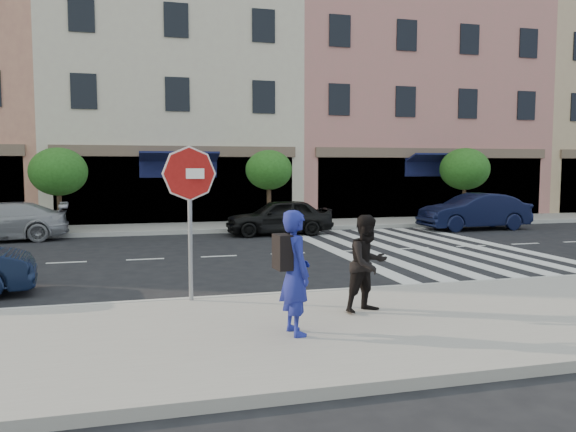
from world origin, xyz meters
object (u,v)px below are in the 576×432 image
object	(u,v)px
walker	(368,264)
stop_sign	(190,190)
car_far_right	(474,212)
photographer	(295,272)
car_far_mid	(279,217)

from	to	relation	value
walker	stop_sign	bearing A→B (deg)	130.99
walker	car_far_right	size ratio (longest dim) A/B	0.36
photographer	car_far_mid	xyz separation A→B (m)	(2.86, 12.52, -0.36)
walker	car_far_mid	world-z (taller)	walker
car_far_mid	car_far_right	distance (m)	7.95
stop_sign	car_far_right	distance (m)	15.58
car_far_mid	walker	bearing A→B (deg)	-6.57
stop_sign	photographer	xyz separation A→B (m)	(1.24, -2.38, -1.08)
walker	car_far_mid	distance (m)	11.74
car_far_right	photographer	bearing A→B (deg)	-42.19
stop_sign	walker	size ratio (longest dim) A/B	1.72
stop_sign	car_far_mid	size ratio (longest dim) A/B	0.69
stop_sign	photographer	bearing A→B (deg)	-50.56
stop_sign	walker	bearing A→B (deg)	-17.34
stop_sign	car_far_right	world-z (taller)	stop_sign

